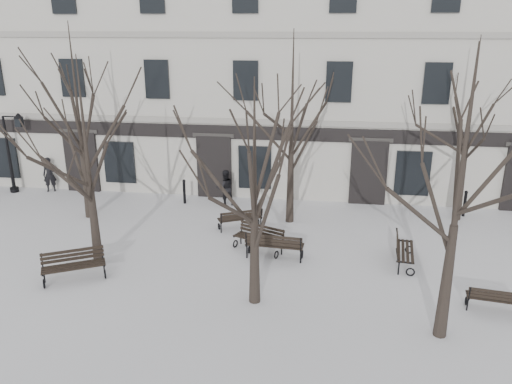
% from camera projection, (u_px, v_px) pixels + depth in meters
% --- Properties ---
extents(ground, '(100.00, 100.00, 0.00)m').
position_uv_depth(ground, '(270.00, 283.00, 15.62)').
color(ground, silver).
rests_on(ground, ground).
extents(building, '(40.40, 10.20, 11.40)m').
position_uv_depth(building, '(299.00, 69.00, 26.04)').
color(building, '#B5B1A7').
rests_on(building, ground).
extents(tree_0, '(4.81, 4.81, 6.87)m').
position_uv_depth(tree_0, '(85.00, 139.00, 15.59)').
color(tree_0, black).
rests_on(tree_0, ground).
extents(tree_1, '(4.52, 4.52, 6.45)m').
position_uv_depth(tree_1, '(254.00, 169.00, 13.33)').
color(tree_1, black).
rests_on(tree_1, ground).
extents(tree_2, '(5.15, 5.15, 7.36)m').
position_uv_depth(tree_2, '(462.00, 165.00, 11.55)').
color(tree_2, black).
rests_on(tree_2, ground).
extents(tree_4, '(5.49, 5.49, 7.85)m').
position_uv_depth(tree_4, '(77.00, 100.00, 19.51)').
color(tree_4, black).
rests_on(tree_4, ground).
extents(tree_5, '(5.31, 5.31, 7.58)m').
position_uv_depth(tree_5, '(292.00, 106.00, 19.07)').
color(tree_5, black).
rests_on(tree_5, ground).
extents(tree_6, '(5.15, 5.15, 7.35)m').
position_uv_depth(tree_6, '(471.00, 109.00, 19.33)').
color(tree_6, black).
rests_on(tree_6, ground).
extents(bench_0, '(1.98, 1.49, 0.96)m').
position_uv_depth(bench_0, '(74.00, 265.00, 15.69)').
color(bench_0, black).
rests_on(bench_0, ground).
extents(bench_1, '(2.03, 0.87, 1.00)m').
position_uv_depth(bench_1, '(274.00, 245.00, 17.08)').
color(bench_1, black).
rests_on(bench_1, ground).
extents(bench_2, '(1.66, 0.81, 0.81)m').
position_uv_depth(bench_2, '(497.00, 299.00, 13.89)').
color(bench_2, black).
rests_on(bench_2, ground).
extents(bench_3, '(1.90, 1.33, 0.91)m').
position_uv_depth(bench_3, '(259.00, 238.00, 17.75)').
color(bench_3, black).
rests_on(bench_3, ground).
extents(bench_4, '(1.79, 1.30, 0.87)m').
position_uv_depth(bench_4, '(240.00, 218.00, 19.61)').
color(bench_4, black).
rests_on(bench_4, ground).
extents(bench_5, '(0.89, 1.90, 0.93)m').
position_uv_depth(bench_5, '(403.00, 250.00, 16.77)').
color(bench_5, black).
rests_on(bench_5, ground).
extents(lamp_post, '(1.20, 0.45, 3.85)m').
position_uv_depth(lamp_post, '(13.00, 147.00, 23.47)').
color(lamp_post, black).
rests_on(lamp_post, ground).
extents(bollard_a, '(0.15, 0.15, 1.13)m').
position_uv_depth(bollard_a, '(184.00, 191.00, 22.46)').
color(bollard_a, black).
rests_on(bollard_a, ground).
extents(bollard_b, '(0.15, 0.15, 1.14)m').
position_uv_depth(bollard_b, '(465.00, 203.00, 20.94)').
color(bollard_b, black).
rests_on(bollard_b, ground).
extents(pedestrian_a, '(0.72, 0.61, 1.68)m').
position_uv_depth(pedestrian_a, '(52.00, 191.00, 24.31)').
color(pedestrian_a, black).
rests_on(pedestrian_a, ground).
extents(pedestrian_b, '(0.98, 0.90, 1.62)m').
position_uv_depth(pedestrian_b, '(226.00, 205.00, 22.45)').
color(pedestrian_b, black).
rests_on(pedestrian_b, ground).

